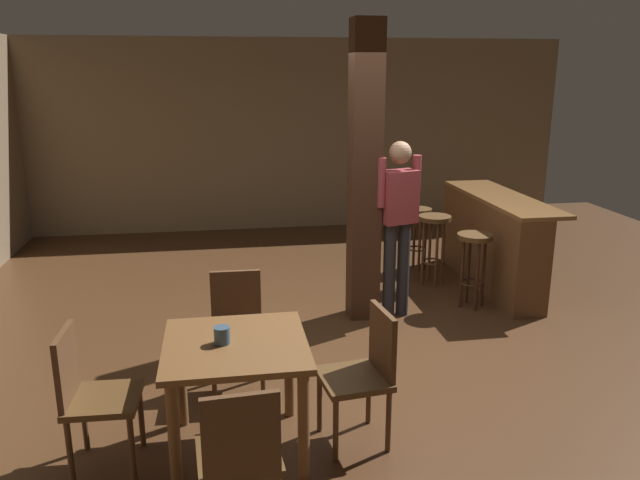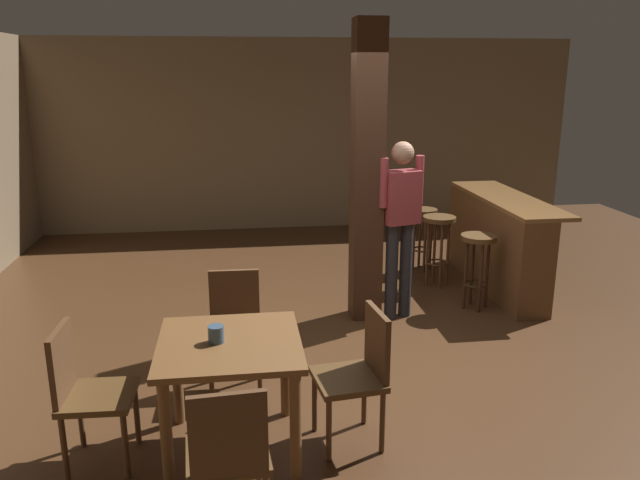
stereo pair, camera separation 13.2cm
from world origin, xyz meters
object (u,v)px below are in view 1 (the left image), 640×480
(bar_counter, at_px, (491,240))
(bar_stool_far, at_px, (418,224))
(chair_west, at_px, (90,392))
(chair_south, at_px, (240,454))
(standing_person, at_px, (398,217))
(bar_stool_near, at_px, (474,253))
(dining_table, at_px, (236,363))
(chair_east, at_px, (365,369))
(bar_stool_mid, at_px, (434,233))
(napkin_cup, at_px, (222,335))
(chair_north, at_px, (237,325))

(bar_counter, relative_size, bar_stool_far, 2.69)
(chair_west, xyz_separation_m, chair_south, (0.86, -0.77, 0.00))
(chair_west, distance_m, bar_counter, 4.68)
(standing_person, height_order, bar_stool_near, standing_person)
(dining_table, height_order, chair_east, chair_east)
(bar_stool_near, bearing_deg, bar_counter, 53.20)
(standing_person, distance_m, bar_stool_far, 1.63)
(standing_person, distance_m, bar_stool_mid, 1.14)
(napkin_cup, distance_m, bar_counter, 4.06)
(dining_table, bearing_deg, chair_west, -178.12)
(chair_south, bearing_deg, bar_stool_near, 50.03)
(dining_table, xyz_separation_m, bar_stool_far, (2.28, 3.43, -0.06))
(chair_north, height_order, standing_person, standing_person)
(chair_north, height_order, chair_east, same)
(chair_south, height_order, bar_stool_far, chair_south)
(chair_north, distance_m, standing_person, 2.03)
(bar_counter, height_order, bar_stool_mid, bar_counter)
(chair_north, xyz_separation_m, bar_stool_far, (2.25, 2.60, 0.05))
(bar_stool_near, bearing_deg, bar_stool_far, 97.34)
(chair_east, bearing_deg, standing_person, 68.67)
(chair_east, relative_size, bar_stool_mid, 1.11)
(bar_stool_mid, bearing_deg, napkin_cup, -129.58)
(chair_east, bearing_deg, chair_west, -179.43)
(chair_east, relative_size, bar_counter, 0.44)
(chair_north, xyz_separation_m, bar_counter, (2.87, 1.91, 0.01))
(bar_stool_far, bearing_deg, bar_stool_mid, -90.21)
(chair_north, height_order, chair_south, same)
(chair_west, xyz_separation_m, bar_stool_mid, (3.14, 2.87, 0.09))
(chair_south, relative_size, napkin_cup, 8.41)
(chair_south, height_order, bar_stool_near, chair_south)
(chair_east, xyz_separation_m, napkin_cup, (-0.89, 0.01, 0.29))
(chair_west, distance_m, napkin_cup, 0.85)
(chair_north, height_order, bar_counter, bar_counter)
(chair_south, bearing_deg, bar_counter, 50.55)
(chair_south, distance_m, bar_stool_far, 4.81)
(chair_west, relative_size, bar_counter, 0.44)
(chair_west, relative_size, bar_stool_near, 1.16)
(bar_stool_near, height_order, bar_stool_far, bar_stool_near)
(chair_west, xyz_separation_m, chair_north, (0.90, 0.86, 0.00))
(chair_south, bearing_deg, dining_table, 89.04)
(bar_stool_mid, relative_size, bar_stool_far, 1.06)
(chair_west, bearing_deg, bar_stool_far, 47.73)
(dining_table, height_order, standing_person, standing_person)
(chair_west, distance_m, bar_stool_mid, 4.26)
(chair_west, bearing_deg, napkin_cup, 2.00)
(chair_east, distance_m, bar_stool_mid, 3.21)
(bar_stool_far, bearing_deg, bar_stool_near, -82.66)
(bar_stool_near, bearing_deg, bar_stool_mid, 103.39)
(napkin_cup, xyz_separation_m, standing_person, (1.68, 2.02, 0.20))
(chair_north, bearing_deg, bar_counter, 33.68)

